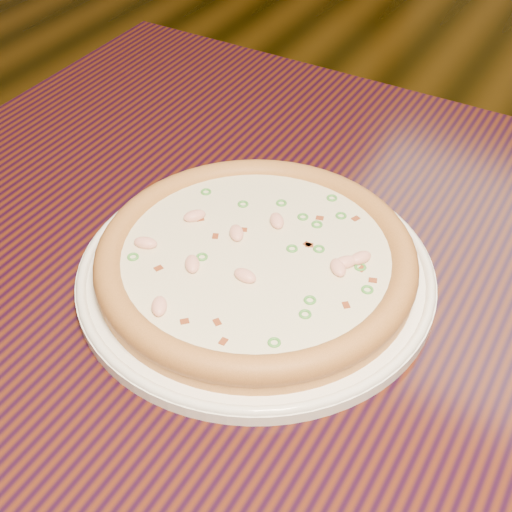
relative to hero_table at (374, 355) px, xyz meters
The scene contains 4 objects.
ground 0.68m from the hero_table, 134.80° to the left, with size 9.00×9.00×0.00m, color black.
hero_table is the anchor object (origin of this frame).
plate 0.17m from the hero_table, 157.38° to the right, with size 0.36×0.36×0.02m.
pizza 0.18m from the hero_table, 157.36° to the right, with size 0.32×0.32×0.03m.
Camera 1 is at (0.28, -0.64, 1.25)m, focal length 50.00 mm.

